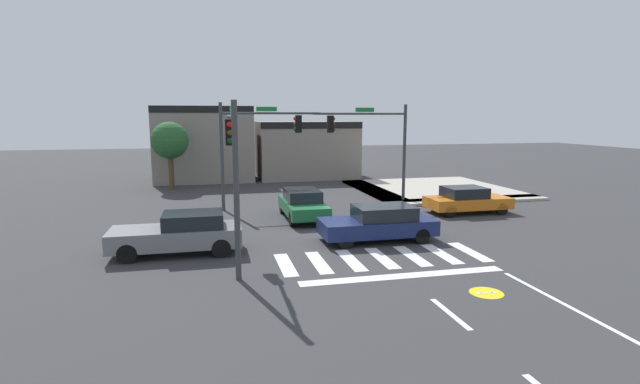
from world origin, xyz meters
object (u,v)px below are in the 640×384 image
object	(u,v)px
roadside_tree	(170,141)
traffic_signal_northwest	(257,137)
car_orange	(467,200)
car_gray	(180,233)
traffic_signal_northeast	(372,136)
traffic_signal_southwest	(233,155)
car_navy	(379,223)
car_green	(303,204)

from	to	relation	value
roadside_tree	traffic_signal_northwest	bearing A→B (deg)	-58.22
traffic_signal_northwest	car_orange	size ratio (longest dim) A/B	1.35
car_orange	car_gray	distance (m)	14.84
car_gray	traffic_signal_northeast	bearing A→B (deg)	-141.21
traffic_signal_southwest	car_gray	xyz separation A→B (m)	(-1.90, 1.73, -2.98)
traffic_signal_southwest	car_gray	distance (m)	3.94
traffic_signal_northwest	car_orange	bearing A→B (deg)	-18.91
traffic_signal_northwest	car_gray	world-z (taller)	traffic_signal_northwest
traffic_signal_northwest	car_navy	bearing A→B (deg)	-62.55
car_navy	car_orange	bearing A→B (deg)	-146.36
car_gray	car_green	distance (m)	7.43
traffic_signal_southwest	car_gray	world-z (taller)	traffic_signal_southwest
traffic_signal_southwest	car_gray	size ratio (longest dim) A/B	1.18
car_orange	roadside_tree	size ratio (longest dim) A/B	0.91
car_green	roadside_tree	bearing A→B (deg)	-148.30
traffic_signal_northeast	roadside_tree	world-z (taller)	traffic_signal_northeast
car_green	roadside_tree	distance (m)	13.59
traffic_signal_northeast	roadside_tree	distance (m)	14.22
traffic_signal_northeast	car_navy	xyz separation A→B (m)	(-2.46, -8.07, -3.18)
traffic_signal_northeast	car_green	bearing A→B (deg)	34.97
car_orange	roadside_tree	xyz separation A→B (m)	(-15.64, 11.89, 2.66)
car_navy	traffic_signal_southwest	bearing A→B (deg)	17.73
car_navy	traffic_signal_northwest	bearing A→B (deg)	-62.55
traffic_signal_northeast	car_green	world-z (taller)	traffic_signal_northeast
car_orange	roadside_tree	bearing A→B (deg)	142.75
traffic_signal_southwest	car_gray	bearing A→B (deg)	47.66
car_orange	car_navy	bearing A→B (deg)	-146.36
car_orange	roadside_tree	world-z (taller)	roadside_tree
traffic_signal_southwest	car_navy	xyz separation A→B (m)	(5.85, 1.87, -3.02)
traffic_signal_northeast	roadside_tree	xyz separation A→B (m)	(-11.68, 8.08, -0.56)
car_orange	car_gray	size ratio (longest dim) A/B	0.91
car_orange	traffic_signal_northwest	bearing A→B (deg)	161.09
car_orange	car_gray	world-z (taller)	car_gray
traffic_signal_northeast	traffic_signal_southwest	bearing A→B (deg)	50.11
traffic_signal_northeast	car_gray	xyz separation A→B (m)	(-10.21, -8.21, -3.14)
traffic_signal_southwest	car_orange	bearing A→B (deg)	-63.41
traffic_signal_northeast	car_navy	size ratio (longest dim) A/B	1.23
car_orange	car_navy	xyz separation A→B (m)	(-6.41, -4.27, 0.03)
traffic_signal_northwest	car_green	size ratio (longest dim) A/B	1.30
car_green	roadside_tree	world-z (taller)	roadside_tree
traffic_signal_northwest	traffic_signal_northeast	distance (m)	6.55
traffic_signal_northeast	car_gray	bearing A→B (deg)	38.79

